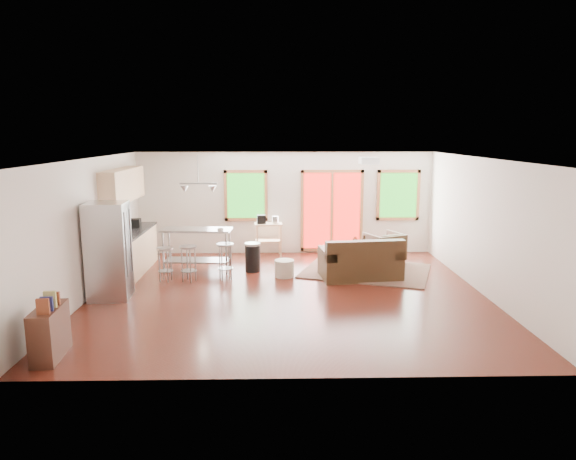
{
  "coord_description": "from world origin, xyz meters",
  "views": [
    {
      "loc": [
        -0.23,
        -9.53,
        3.05
      ],
      "look_at": [
        0.0,
        0.3,
        1.2
      ],
      "focal_mm": 32.0,
      "sensor_mm": 36.0,
      "label": 1
    }
  ],
  "objects_px": {
    "armchair": "(384,246)",
    "island": "(197,242)",
    "kitchen_cart": "(268,228)",
    "rug": "(366,271)",
    "ottoman": "(341,256)",
    "refrigerator": "(109,251)",
    "loveseat": "(361,262)",
    "coffee_table": "(372,254)"
  },
  "relations": [
    {
      "from": "rug",
      "to": "armchair",
      "type": "xyz_separation_m",
      "value": [
        0.57,
        0.86,
        0.39
      ]
    },
    {
      "from": "coffee_table",
      "to": "refrigerator",
      "type": "relative_size",
      "value": 0.55
    },
    {
      "from": "ottoman",
      "to": "kitchen_cart",
      "type": "distance_m",
      "value": 2.07
    },
    {
      "from": "armchair",
      "to": "kitchen_cart",
      "type": "height_order",
      "value": "kitchen_cart"
    },
    {
      "from": "loveseat",
      "to": "armchair",
      "type": "distance_m",
      "value": 1.61
    },
    {
      "from": "armchair",
      "to": "ottoman",
      "type": "height_order",
      "value": "armchair"
    },
    {
      "from": "ottoman",
      "to": "armchair",
      "type": "bearing_deg",
      "value": 13.36
    },
    {
      "from": "loveseat",
      "to": "armchair",
      "type": "relative_size",
      "value": 2.21
    },
    {
      "from": "coffee_table",
      "to": "ottoman",
      "type": "distance_m",
      "value": 0.73
    },
    {
      "from": "rug",
      "to": "ottoman",
      "type": "height_order",
      "value": "ottoman"
    },
    {
      "from": "armchair",
      "to": "island",
      "type": "distance_m",
      "value": 4.44
    },
    {
      "from": "ottoman",
      "to": "refrigerator",
      "type": "height_order",
      "value": "refrigerator"
    },
    {
      "from": "armchair",
      "to": "island",
      "type": "xyz_separation_m",
      "value": [
        -4.36,
        -0.76,
        0.27
      ]
    },
    {
      "from": "coffee_table",
      "to": "kitchen_cart",
      "type": "distance_m",
      "value": 2.74
    },
    {
      "from": "kitchen_cart",
      "to": "loveseat",
      "type": "bearing_deg",
      "value": -46.44
    },
    {
      "from": "ottoman",
      "to": "kitchen_cart",
      "type": "xyz_separation_m",
      "value": [
        -1.75,
        0.97,
        0.51
      ]
    },
    {
      "from": "rug",
      "to": "refrigerator",
      "type": "xyz_separation_m",
      "value": [
        -5.13,
        -1.76,
        0.89
      ]
    },
    {
      "from": "armchair",
      "to": "kitchen_cart",
      "type": "relative_size",
      "value": 0.76
    },
    {
      "from": "refrigerator",
      "to": "rug",
      "type": "bearing_deg",
      "value": 14.86
    },
    {
      "from": "rug",
      "to": "kitchen_cart",
      "type": "distance_m",
      "value": 2.82
    },
    {
      "from": "rug",
      "to": "kitchen_cart",
      "type": "relative_size",
      "value": 2.57
    },
    {
      "from": "loveseat",
      "to": "armchair",
      "type": "xyz_separation_m",
      "value": [
        0.79,
        1.4,
        0.05
      ]
    },
    {
      "from": "rug",
      "to": "ottoman",
      "type": "relative_size",
      "value": 4.44
    },
    {
      "from": "rug",
      "to": "ottoman",
      "type": "xyz_separation_m",
      "value": [
        -0.48,
        0.61,
        0.19
      ]
    },
    {
      "from": "rug",
      "to": "armchair",
      "type": "bearing_deg",
      "value": 56.33
    },
    {
      "from": "loveseat",
      "to": "island",
      "type": "xyz_separation_m",
      "value": [
        -3.57,
        0.64,
        0.32
      ]
    },
    {
      "from": "loveseat",
      "to": "refrigerator",
      "type": "bearing_deg",
      "value": -172.99
    },
    {
      "from": "loveseat",
      "to": "ottoman",
      "type": "height_order",
      "value": "loveseat"
    },
    {
      "from": "loveseat",
      "to": "rug",
      "type": "bearing_deg",
      "value": 61.1
    },
    {
      "from": "loveseat",
      "to": "refrigerator",
      "type": "relative_size",
      "value": 0.97
    },
    {
      "from": "ottoman",
      "to": "refrigerator",
      "type": "relative_size",
      "value": 0.33
    },
    {
      "from": "ottoman",
      "to": "island",
      "type": "xyz_separation_m",
      "value": [
        -3.3,
        -0.51,
        0.47
      ]
    },
    {
      "from": "rug",
      "to": "loveseat",
      "type": "bearing_deg",
      "value": -112.01
    },
    {
      "from": "armchair",
      "to": "island",
      "type": "relative_size",
      "value": 0.51
    },
    {
      "from": "armchair",
      "to": "kitchen_cart",
      "type": "distance_m",
      "value": 2.92
    },
    {
      "from": "armchair",
      "to": "ottoman",
      "type": "relative_size",
      "value": 1.32
    },
    {
      "from": "ottoman",
      "to": "refrigerator",
      "type": "xyz_separation_m",
      "value": [
        -4.64,
        -2.37,
        0.71
      ]
    },
    {
      "from": "loveseat",
      "to": "coffee_table",
      "type": "xyz_separation_m",
      "value": [
        0.42,
        0.93,
        -0.04
      ]
    },
    {
      "from": "kitchen_cart",
      "to": "rug",
      "type": "bearing_deg",
      "value": -35.19
    },
    {
      "from": "island",
      "to": "kitchen_cart",
      "type": "relative_size",
      "value": 1.5
    },
    {
      "from": "armchair",
      "to": "island",
      "type": "height_order",
      "value": "island"
    },
    {
      "from": "island",
      "to": "kitchen_cart",
      "type": "height_order",
      "value": "kitchen_cart"
    }
  ]
}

